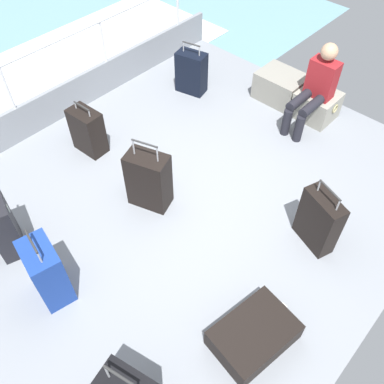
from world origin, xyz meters
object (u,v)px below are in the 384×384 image
Objects in this scene: suitcase_0 at (3,227)px; suitcase_6 at (47,272)px; cargo_crate_1 at (316,105)px; suitcase_5 at (149,180)px; suitcase_1 at (319,221)px; paper_cup at (30,268)px; suitcase_7 at (88,131)px; cargo_crate_0 at (280,87)px; suitcase_4 at (191,72)px; suitcase_2 at (254,335)px; passenger_seated at (315,87)px.

suitcase_0 is 0.72m from suitcase_6.
suitcase_5 is at bearing -101.79° from cargo_crate_1.
suitcase_6 is (0.13, -1.34, -0.01)m from suitcase_5.
suitcase_1 reaches higher than cargo_crate_1.
suitcase_7 is at bearing 122.60° from paper_cup.
cargo_crate_1 is (0.57, -0.01, -0.01)m from cargo_crate_0.
cargo_crate_0 is at bearing 33.96° from suitcase_4.
suitcase_0 reaches higher than suitcase_4.
suitcase_6 reaches higher than suitcase_2.
suitcase_7 is (-1.27, 1.42, -0.05)m from suitcase_6.
suitcase_1 is (1.05, -1.73, 0.14)m from cargo_crate_1.
suitcase_5 is (1.07, -1.80, 0.04)m from suitcase_4.
suitcase_5 reaches higher than suitcase_7.
suitcase_4 is at bearing 120.62° from suitcase_5.
suitcase_1 is 2.79m from suitcase_7.
suitcase_2 is (0.18, -1.23, -0.21)m from suitcase_1.
paper_cup is (0.38, -0.04, -0.28)m from suitcase_0.
suitcase_2 is at bearing -15.32° from suitcase_5.
cargo_crate_1 is 0.66× the size of suitcase_6.
passenger_seated is at bearing 53.21° from suitcase_7.
suitcase_7 is (-2.89, 0.56, 0.17)m from suitcase_2.
cargo_crate_1 is at bearing 79.40° from paper_cup.
passenger_seated reaches higher than cargo_crate_0.
suitcase_5 reaches higher than cargo_crate_0.
suitcase_7 is (-2.71, -0.66, -0.04)m from suitcase_1.
suitcase_4 is at bearing 158.21° from suitcase_1.
cargo_crate_0 is 3.83m from suitcase_6.
suitcase_4 reaches higher than suitcase_2.
suitcase_6 is at bearing -69.08° from suitcase_4.
cargo_crate_0 is 1.23m from suitcase_4.
suitcase_7 is (-1.09, -2.40, 0.09)m from cargo_crate_0.
suitcase_5 is at bearing 81.56° from paper_cup.
paper_cup is at bearing -74.84° from suitcase_4.
suitcase_6 reaches higher than suitcase_7.
paper_cup is at bearing -100.60° from cargo_crate_1.
cargo_crate_1 is at bearing 78.21° from suitcase_5.
passenger_seated reaches higher than suitcase_2.
cargo_crate_1 is 0.73× the size of suitcase_4.
suitcase_6 is (-1.43, -2.09, 0.01)m from suitcase_1.
suitcase_1 is at bearing 25.49° from suitcase_5.
cargo_crate_0 is at bearing 65.63° from suitcase_7.
suitcase_1 is 1.74m from suitcase_5.
cargo_crate_1 is 2.03m from suitcase_1.
suitcase_4 is at bearing 110.92° from suitcase_6.
cargo_crate_0 is at bearing 121.33° from suitcase_2.
suitcase_6 is at bearing -124.50° from suitcase_1.
suitcase_5 is (0.05, -2.49, 0.14)m from cargo_crate_0.
cargo_crate_0 is 0.76× the size of suitcase_5.
suitcase_0 is 1.34× the size of suitcase_7.
suitcase_2 is 7.50× the size of paper_cup.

